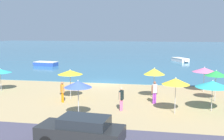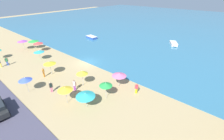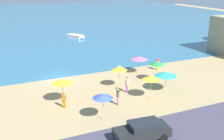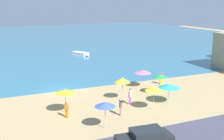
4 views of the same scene
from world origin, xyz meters
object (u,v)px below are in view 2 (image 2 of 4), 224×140
skiff_offshore (91,37)px  bather_2 (51,86)px  beach_umbrella_3 (82,72)px  beach_umbrella_10 (65,89)px  beach_umbrella_11 (39,51)px  bather_3 (74,85)px  beach_umbrella_5 (25,79)px  beach_umbrella_8 (119,75)px  bather_4 (137,88)px  bather_5 (43,72)px  skiff_nearshore (174,44)px  bather_0 (0,62)px  beach_umbrella_6 (33,41)px  beach_umbrella_7 (49,63)px  beach_umbrella_0 (38,43)px  beach_umbrella_2 (106,84)px  beach_umbrella_1 (22,41)px  bather_1 (7,61)px  beach_umbrella_9 (85,95)px

skiff_offshore → bather_2: bearing=-55.1°
beach_umbrella_3 → beach_umbrella_10: size_ratio=1.04×
beach_umbrella_11 → bather_3: (14.72, -2.15, -0.91)m
beach_umbrella_5 → beach_umbrella_8: bearing=46.9°
beach_umbrella_10 → bather_4: size_ratio=1.50×
bather_5 → skiff_nearshore: bather_5 is taller
bather_0 → bather_2: bearing=7.8°
beach_umbrella_3 → beach_umbrella_6: size_ratio=1.10×
beach_umbrella_11 → bather_4: bearing=8.1°
beach_umbrella_7 → skiff_offshore: (-11.04, 19.94, -1.88)m
bather_0 → bather_3: bather_3 is taller
beach_umbrella_11 → bather_3: bearing=-8.3°
beach_umbrella_10 → skiff_nearshore: beach_umbrella_10 is taller
bather_0 → beach_umbrella_11: bearing=69.0°
beach_umbrella_8 → beach_umbrella_10: size_ratio=0.93×
beach_umbrella_8 → bather_0: size_ratio=1.33×
skiff_offshore → beach_umbrella_11: bearing=-79.4°
beach_umbrella_0 → beach_umbrella_2: (24.41, -2.76, 0.09)m
beach_umbrella_1 → bather_0: bearing=-47.8°
beach_umbrella_3 → bather_4: (7.57, 3.61, -1.37)m
beach_umbrella_0 → beach_umbrella_10: size_ratio=0.98×
bather_0 → beach_umbrella_7: bearing=25.3°
beach_umbrella_8 → beach_umbrella_11: (-19.13, -2.97, -0.19)m
beach_umbrella_0 → beach_umbrella_5: beach_umbrella_5 is taller
beach_umbrella_8 → beach_umbrella_10: 8.10m
beach_umbrella_10 → bather_0: size_ratio=1.43×
beach_umbrella_3 → beach_umbrella_1: bearing=177.9°
beach_umbrella_7 → beach_umbrella_11: bearing=166.4°
bather_4 → beach_umbrella_1: bearing=-174.9°
beach_umbrella_0 → bather_1: size_ratio=1.42×
beach_umbrella_7 → bather_5: bearing=-101.0°
beach_umbrella_1 → bather_2: size_ratio=1.49×
beach_umbrella_3 → beach_umbrella_11: (-14.61, 0.45, -0.40)m
beach_umbrella_10 → beach_umbrella_3: bearing=111.3°
beach_umbrella_7 → beach_umbrella_9: beach_umbrella_7 is taller
beach_umbrella_6 → beach_umbrella_2: bearing=-6.3°
beach_umbrella_9 → bather_2: beach_umbrella_9 is taller
beach_umbrella_0 → beach_umbrella_8: beach_umbrella_0 is taller
beach_umbrella_1 → bather_1: beach_umbrella_1 is taller
beach_umbrella_9 → bather_0: size_ratio=1.36×
bather_1 → beach_umbrella_11: bearing=66.6°
bather_1 → beach_umbrella_10: bearing=3.0°
beach_umbrella_3 → beach_umbrella_9: (4.24, -3.02, -0.35)m
beach_umbrella_1 → bather_5: bearing=-12.1°
beach_umbrella_11 → beach_umbrella_7: bearing=-13.6°
beach_umbrella_3 → beach_umbrella_7: bearing=-168.7°
beach_umbrella_8 → bather_1: (-21.56, -8.55, -1.12)m
beach_umbrella_5 → bather_5: bearing=123.8°
bather_2 → skiff_nearshore: size_ratio=0.42×
beach_umbrella_10 → skiff_offshore: bearing=130.8°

